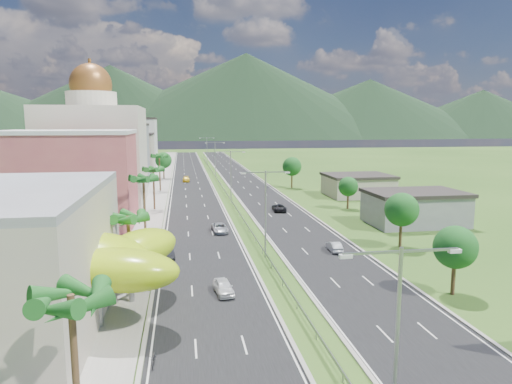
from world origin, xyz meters
name	(u,v)px	position (x,y,z in m)	size (l,w,h in m)	color
ground	(283,286)	(0.00, 0.00, 0.00)	(500.00, 500.00, 0.00)	#2D5119
road_left	(191,180)	(-7.50, 90.00, 0.02)	(11.00, 260.00, 0.04)	black
road_right	(242,179)	(7.50, 90.00, 0.02)	(11.00, 260.00, 0.04)	black
sidewalk_left	(158,181)	(-17.00, 90.00, 0.06)	(7.00, 260.00, 0.12)	gray
median_guardrail	(222,186)	(0.00, 71.99, 0.62)	(0.10, 216.06, 0.76)	gray
streetlight_median_a	(397,333)	(0.00, -25.00, 6.75)	(6.04, 0.25, 11.00)	gray
streetlight_median_b	(265,205)	(0.00, 10.00, 6.75)	(6.04, 0.25, 11.00)	gray
streetlight_median_c	(231,171)	(0.00, 50.00, 6.75)	(6.04, 0.25, 11.00)	gray
streetlight_median_d	(215,156)	(0.00, 95.00, 6.75)	(6.04, 0.25, 11.00)	gray
streetlight_median_e	(207,148)	(0.00, 140.00, 6.75)	(6.04, 0.25, 11.00)	gray
lime_canopy	(68,260)	(-20.00, -4.00, 4.99)	(18.00, 15.00, 7.40)	#9BBF12
pink_shophouse	(69,181)	(-28.00, 32.00, 7.50)	(20.00, 15.00, 15.00)	#B64A52
domed_building	(94,149)	(-28.00, 55.00, 11.35)	(20.00, 20.00, 28.70)	beige
midrise_grey	(117,156)	(-27.00, 80.00, 8.00)	(16.00, 15.00, 16.00)	gray
midrise_beige	(127,156)	(-27.00, 102.00, 6.50)	(16.00, 15.00, 13.00)	#B3A493
midrise_white	(134,145)	(-27.00, 125.00, 9.00)	(16.00, 15.00, 18.00)	silver
shed_near	(415,209)	(28.00, 25.00, 2.50)	(15.00, 10.00, 5.00)	gray
shed_far	(358,186)	(30.00, 55.00, 2.20)	(14.00, 12.00, 4.40)	#B3A493
palm_tree_a	(71,304)	(-15.50, -22.00, 8.02)	(3.60, 3.60, 9.10)	#47301C
palm_tree_b	(128,220)	(-15.50, 2.00, 7.06)	(3.60, 3.60, 8.10)	#47301C
palm_tree_c	(144,181)	(-15.50, 22.00, 8.50)	(3.60, 3.60, 9.60)	#47301C
palm_tree_d	(153,171)	(-15.50, 45.00, 7.54)	(3.60, 3.60, 8.60)	#47301C
palm_tree_e	(159,158)	(-15.50, 70.00, 8.31)	(3.60, 3.60, 9.40)	#47301C
leafy_tree_lfar	(163,160)	(-15.50, 95.00, 5.58)	(4.90, 4.90, 8.05)	#47301C
leafy_tree_ra	(455,247)	(16.00, -5.00, 4.78)	(4.20, 4.20, 6.90)	#47301C
leafy_tree_rb	(402,210)	(19.00, 12.00, 5.18)	(4.55, 4.55, 7.47)	#47301C
leafy_tree_rc	(348,187)	(22.00, 40.00, 4.37)	(3.85, 3.85, 6.33)	#47301C
leafy_tree_rd	(292,167)	(18.00, 70.00, 5.58)	(4.90, 4.90, 8.05)	#47301C
mountain_ridge	(247,138)	(60.00, 450.00, 0.00)	(860.00, 140.00, 90.00)	black
car_white_near_left	(224,287)	(-6.26, -1.28, 0.73)	(1.63, 4.06, 1.38)	white
car_dark_left	(167,252)	(-12.10, 11.83, 0.76)	(1.53, 4.40, 1.45)	black
car_silver_mid_left	(220,228)	(-4.53, 24.32, 0.71)	(2.23, 4.84, 1.35)	#9D9FA4
car_yellow_far_left	(186,179)	(-8.98, 86.76, 0.75)	(1.99, 4.89, 1.42)	gold
car_silver_right	(334,246)	(9.46, 11.42, 0.68)	(1.35, 3.87, 1.27)	#9EA1A5
car_dark_far_right	(279,208)	(8.08, 39.56, 0.73)	(2.28, 4.95, 1.38)	black
motorcycle	(153,357)	(-12.30, -13.90, 0.60)	(0.53, 1.76, 1.12)	black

